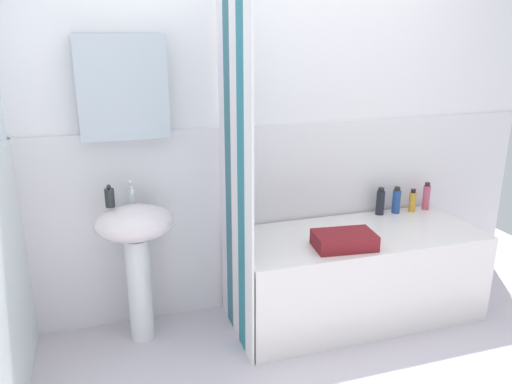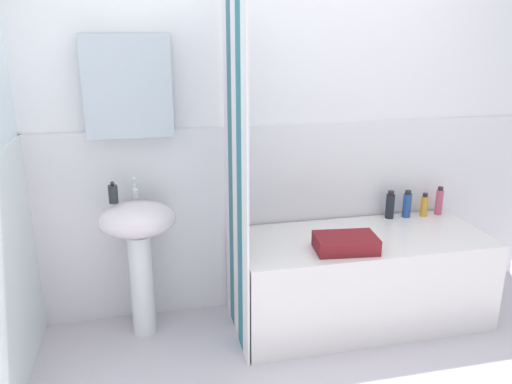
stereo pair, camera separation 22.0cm
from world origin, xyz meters
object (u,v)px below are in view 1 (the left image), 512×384
(conditioner_bottle, at_px, (412,201))
(lotion_bottle, at_px, (380,202))
(body_wash_bottle, at_px, (426,197))
(bathtub, at_px, (355,274))
(soap_dispenser, at_px, (110,197))
(sink, at_px, (136,243))
(towel_folded, at_px, (344,240))
(shampoo_bottle, at_px, (396,201))

(conditioner_bottle, relative_size, lotion_bottle, 0.85)
(body_wash_bottle, relative_size, conditioner_bottle, 1.21)
(lotion_bottle, bearing_deg, bathtub, -139.23)
(soap_dispenser, bearing_deg, conditioner_bottle, 2.41)
(sink, height_order, towel_folded, sink)
(conditioner_bottle, height_order, shampoo_bottle, shampoo_bottle)
(sink, relative_size, conditioner_bottle, 5.15)
(body_wash_bottle, bearing_deg, shampoo_bottle, -179.81)
(sink, distance_m, bathtub, 1.38)
(soap_dispenser, relative_size, body_wash_bottle, 0.65)
(sink, distance_m, towel_folded, 1.18)
(sink, height_order, conditioner_bottle, sink)
(body_wash_bottle, distance_m, lotion_bottle, 0.36)
(conditioner_bottle, bearing_deg, bathtub, -155.69)
(soap_dispenser, distance_m, lotion_bottle, 1.78)
(sink, bearing_deg, body_wash_bottle, 3.39)
(conditioner_bottle, xyz_separation_m, shampoo_bottle, (-0.12, 0.01, 0.01))
(bathtub, bearing_deg, sink, 173.96)
(sink, relative_size, soap_dispenser, 6.50)
(bathtub, relative_size, conditioner_bottle, 9.58)
(conditioner_bottle, bearing_deg, soap_dispenser, -177.59)
(lotion_bottle, height_order, towel_folded, lotion_bottle)
(body_wash_bottle, xyz_separation_m, towel_folded, (-0.86, -0.43, -0.05))
(conditioner_bottle, bearing_deg, towel_folded, -150.24)
(soap_dispenser, distance_m, conditioner_bottle, 2.02)
(bathtub, distance_m, conditioner_bottle, 0.70)
(shampoo_bottle, height_order, lotion_bottle, lotion_bottle)
(lotion_bottle, xyz_separation_m, towel_folded, (-0.50, -0.44, -0.04))
(conditioner_bottle, bearing_deg, lotion_bottle, 176.08)
(body_wash_bottle, xyz_separation_m, shampoo_bottle, (-0.24, -0.00, -0.00))
(soap_dispenser, distance_m, bathtub, 1.58)
(towel_folded, bearing_deg, shampoo_bottle, 35.02)
(soap_dispenser, distance_m, shampoo_bottle, 1.90)
(body_wash_bottle, bearing_deg, bathtub, -158.81)
(lotion_bottle, bearing_deg, soap_dispenser, -176.71)
(sink, xyz_separation_m, soap_dispenser, (-0.12, 0.02, 0.27))
(bathtub, relative_size, towel_folded, 4.44)
(soap_dispenser, relative_size, lotion_bottle, 0.68)
(body_wash_bottle, bearing_deg, sink, -176.61)
(shampoo_bottle, bearing_deg, conditioner_bottle, -4.25)
(sink, bearing_deg, shampoo_bottle, 3.83)
(lotion_bottle, bearing_deg, towel_folded, -138.45)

